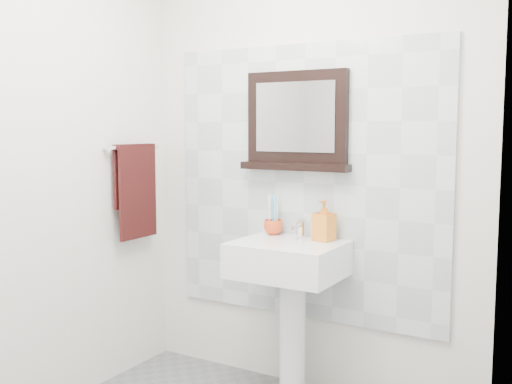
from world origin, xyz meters
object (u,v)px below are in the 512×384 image
(soap_dispenser, at_px, (324,220))
(framed_mirror, at_px, (297,123))
(toothbrush_cup, at_px, (273,227))
(pedestal_sink, at_px, (289,276))
(hand_towel, at_px, (136,184))

(soap_dispenser, height_order, framed_mirror, framed_mirror)
(toothbrush_cup, height_order, framed_mirror, framed_mirror)
(toothbrush_cup, distance_m, framed_mirror, 0.59)
(framed_mirror, bearing_deg, pedestal_sink, -73.76)
(soap_dispenser, xyz_separation_m, framed_mirror, (-0.20, 0.07, 0.51))
(framed_mirror, bearing_deg, hand_towel, -162.58)
(soap_dispenser, distance_m, hand_towel, 1.13)
(toothbrush_cup, height_order, soap_dispenser, soap_dispenser)
(soap_dispenser, height_order, hand_towel, hand_towel)
(toothbrush_cup, height_order, hand_towel, hand_towel)
(toothbrush_cup, bearing_deg, framed_mirror, 19.89)
(toothbrush_cup, relative_size, framed_mirror, 0.17)
(pedestal_sink, bearing_deg, soap_dispenser, 40.32)
(toothbrush_cup, xyz_separation_m, soap_dispenser, (0.32, -0.02, 0.07))
(framed_mirror, height_order, hand_towel, framed_mirror)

